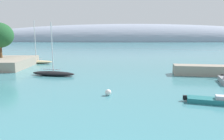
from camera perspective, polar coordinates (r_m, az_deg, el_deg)
distant_ridge at (r=211.05m, az=5.95°, el=7.62°), size 340.26×52.81×32.82m
sailboat_sand_mid_mooring at (r=57.52m, az=-19.46°, el=2.17°), size 8.47×2.97×10.71m
sailboat_black_outer_mooring at (r=40.03m, az=-15.34°, el=-0.77°), size 8.38×3.90×9.48m
motorboat_teal_outer at (r=25.98m, az=25.46°, el=-7.36°), size 5.94×3.19×0.93m
mooring_buoy_white at (r=26.40m, az=-1.02°, el=-5.97°), size 0.77×0.77×0.77m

